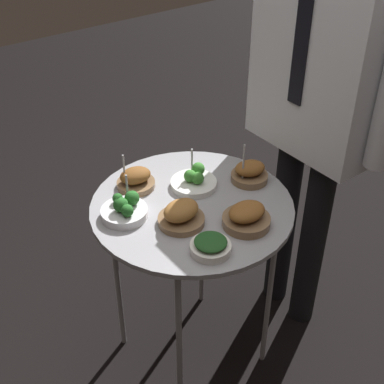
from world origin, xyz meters
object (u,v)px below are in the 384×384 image
bowl_roast_near_rim (181,215)px  waiter_figure (319,85)px  bowl_broccoli_front_left (125,209)px  bowl_spinach_back_right (211,246)px  bowl_roast_mid_right (250,173)px  bowl_roast_center (136,179)px  serving_cart (192,217)px  bowl_roast_mid_left (246,217)px  bowl_broccoli_front_center (194,180)px

bowl_roast_near_rim → waiter_figure: waiter_figure is taller
bowl_broccoli_front_left → bowl_spinach_back_right: bearing=21.4°
bowl_roast_near_rim → bowl_broccoli_front_left: 0.19m
bowl_roast_mid_right → bowl_roast_center: bowl_roast_mid_right is taller
serving_cart → bowl_roast_mid_left: size_ratio=4.93×
bowl_broccoli_front_center → bowl_spinach_back_right: (0.31, -0.17, -0.00)m
bowl_broccoli_front_left → waiter_figure: size_ratio=0.09×
bowl_spinach_back_right → bowl_roast_mid_right: bearing=122.0°
bowl_broccoli_front_center → bowl_broccoli_front_left: 0.29m
bowl_spinach_back_right → waiter_figure: size_ratio=0.07×
serving_cart → bowl_spinach_back_right: size_ratio=6.10×
bowl_roast_mid_left → serving_cart: bearing=-159.4°
bowl_broccoli_front_center → bowl_roast_center: size_ratio=1.20×
waiter_figure → bowl_roast_center: bearing=-112.1°
bowl_roast_mid_left → bowl_roast_near_rim: 0.21m
bowl_roast_mid_left → bowl_spinach_back_right: size_ratio=1.24×
bowl_broccoli_front_center → bowl_broccoli_front_left: (0.01, -0.29, 0.01)m
bowl_spinach_back_right → bowl_broccoli_front_center: bearing=151.3°
bowl_roast_center → bowl_broccoli_front_left: bearing=-43.6°
bowl_broccoli_front_center → bowl_roast_mid_left: 0.28m
bowl_roast_near_rim → bowl_roast_mid_right: (-0.05, 0.34, -0.00)m
bowl_roast_mid_left → bowl_broccoli_front_center: bearing=-179.8°
bowl_roast_mid_right → bowl_broccoli_front_left: bowl_roast_mid_right is taller
bowl_roast_center → bowl_spinach_back_right: bowl_roast_center is taller
serving_cart → bowl_roast_center: size_ratio=5.62×
bowl_broccoli_front_center → bowl_roast_mid_right: bowl_roast_mid_right is taller
bowl_roast_mid_left → waiter_figure: size_ratio=0.09×
bowl_roast_mid_left → bowl_roast_center: size_ratio=1.14×
bowl_roast_mid_right → bowl_broccoli_front_left: size_ratio=1.05×
bowl_spinach_back_right → waiter_figure: bearing=106.1°
bowl_broccoli_front_center → bowl_broccoli_front_left: bowl_broccoli_front_left is taller
bowl_broccoli_front_left → serving_cart: bearing=70.3°
bowl_broccoli_front_center → bowl_roast_mid_right: (0.09, 0.18, 0.01)m
bowl_roast_center → bowl_spinach_back_right: 0.43m
bowl_spinach_back_right → bowl_broccoli_front_left: bearing=-158.6°
bowl_broccoli_front_center → bowl_broccoli_front_left: size_ratio=1.06×
bowl_roast_mid_right → bowl_spinach_back_right: bearing=-58.0°
bowl_broccoli_front_center → bowl_roast_center: (-0.12, -0.17, 0.01)m
bowl_roast_mid_left → bowl_roast_mid_right: bowl_roast_mid_right is taller
bowl_roast_mid_left → bowl_broccoli_front_left: bowl_broccoli_front_left is taller
serving_cart → bowl_broccoli_front_left: 0.25m
bowl_roast_near_rim → bowl_broccoli_front_left: bowl_broccoli_front_left is taller
bowl_roast_mid_left → bowl_roast_mid_right: (-0.19, 0.18, 0.00)m
bowl_spinach_back_right → bowl_roast_near_rim: bearing=177.1°
bowl_broccoli_front_center → bowl_spinach_back_right: bearing=-28.7°
serving_cart → bowl_spinach_back_right: bowl_spinach_back_right is taller
serving_cart → bowl_roast_mid_right: size_ratio=4.73×
bowl_roast_mid_right → bowl_spinach_back_right: bowl_roast_mid_right is taller
waiter_figure → serving_cart: bearing=-95.4°
bowl_broccoli_front_center → bowl_roast_mid_right: size_ratio=1.01×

